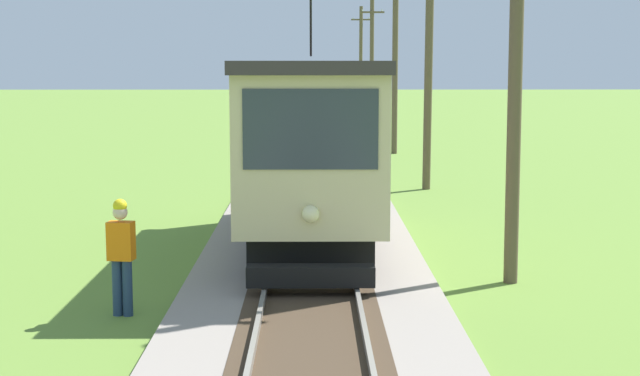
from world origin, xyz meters
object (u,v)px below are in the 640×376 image
utility_pole_mid (428,71)px  utility_pole_far (395,59)px  utility_pole_horizon (361,60)px  track_worker (121,252)px  utility_pole_near_tram (516,33)px  utility_pole_distant (372,61)px  red_tram (311,144)px

utility_pole_mid → utility_pole_far: size_ratio=0.90×
utility_pole_horizon → track_worker: 52.19m
utility_pole_near_tram → utility_pole_distant: bearing=90.0°
utility_pole_mid → utility_pole_far: utility_pole_far is taller
utility_pole_horizon → utility_pole_mid: bearing=-90.0°
utility_pole_far → track_worker: size_ratio=4.29×
utility_pole_mid → track_worker: size_ratio=3.88×
red_tram → utility_pole_distant: utility_pole_distant is taller
utility_pole_near_tram → utility_pole_horizon: size_ratio=1.09×
red_tram → utility_pole_near_tram: utility_pole_near_tram is taller
red_tram → utility_pole_distant: size_ratio=1.13×
utility_pole_mid → track_worker: bearing=-114.6°
utility_pole_near_tram → utility_pole_mid: bearing=90.0°
utility_pole_far → utility_pole_mid: bearing=-90.0°
utility_pole_far → track_worker: bearing=-104.3°
utility_pole_distant → utility_pole_horizon: 12.04m
utility_pole_mid → utility_pole_horizon: bearing=90.0°
utility_pole_horizon → track_worker: bearing=-97.0°
utility_pole_near_tram → utility_pole_distant: 37.57m
track_worker → utility_pole_far: bearing=-5.6°
utility_pole_mid → utility_pole_distant: utility_pole_distant is taller
utility_pole_near_tram → utility_pole_mid: 11.68m
red_tram → utility_pole_far: 20.53m
utility_pole_mid → utility_pole_horizon: 37.95m
utility_pole_horizon → track_worker: size_ratio=4.31×
utility_pole_mid → utility_pole_horizon: (-0.00, 37.95, 0.39)m
utility_pole_horizon → utility_pole_far: bearing=-90.0°
utility_pole_far → track_worker: 25.77m
utility_pole_mid → utility_pole_distant: size_ratio=0.92×
utility_pole_mid → utility_pole_horizon: utility_pole_horizon is taller
utility_pole_mid → utility_pole_distant: bearing=90.0°
red_tram → utility_pole_mid: size_ratio=1.23×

